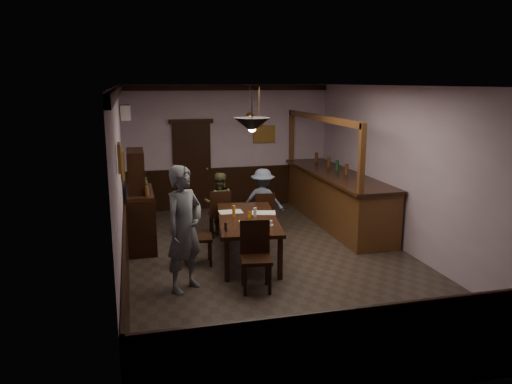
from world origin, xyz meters
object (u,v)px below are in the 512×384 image
object	(u,v)px
chair_near	(256,252)
bar_counter	(335,196)
chair_far_right	(264,212)
sideboard	(140,209)
soda_can	(250,215)
pendant_brass_far	(250,117)
person_seated_right	(263,201)
chair_far_left	(220,212)
person_standing	(184,229)
chair_side	(194,233)
pendant_iron	(252,125)
dining_table	(248,221)
pendant_brass_mid	(259,123)
coffee_cup	(270,223)
person_seated_left	(219,203)

from	to	relation	value
chair_near	bar_counter	size ratio (longest dim) A/B	0.25
chair_far_right	sideboard	xyz separation A→B (m)	(-2.44, -0.07, 0.24)
soda_can	pendant_brass_far	bearing A→B (deg)	76.29
chair_near	person_seated_right	distance (m)	2.90
pendant_brass_far	bar_counter	bearing A→B (deg)	-29.95
chair_far_left	person_standing	world-z (taller)	person_standing
chair_far_left	pendant_brass_far	xyz separation A→B (m)	(0.95, 1.40, 1.77)
chair_side	bar_counter	world-z (taller)	bar_counter
soda_can	person_standing	bearing A→B (deg)	-140.60
pendant_iron	bar_counter	bearing A→B (deg)	45.40
person_standing	bar_counter	world-z (taller)	bar_counter
chair_near	sideboard	distance (m)	2.92
chair_near	soda_can	distance (m)	1.27
dining_table	person_seated_right	world-z (taller)	person_seated_right
dining_table	soda_can	bearing A→B (deg)	-78.34
dining_table	pendant_brass_mid	bearing A→B (deg)	66.46
soda_can	sideboard	size ratio (longest dim) A/B	0.07
pendant_brass_mid	person_standing	bearing A→B (deg)	-127.56
dining_table	sideboard	distance (m)	2.13
dining_table	coffee_cup	world-z (taller)	coffee_cup
person_seated_right	bar_counter	bearing A→B (deg)	-148.31
chair_side	bar_counter	xyz separation A→B (m)	(3.34, 1.82, 0.05)
person_seated_right	pendant_iron	distance (m)	2.97
dining_table	person_seated_right	size ratio (longest dim) A/B	1.74
pendant_iron	coffee_cup	bearing A→B (deg)	30.15
person_seated_left	soda_can	bearing A→B (deg)	106.10
chair_side	person_standing	bearing A→B (deg)	170.66
person_standing	chair_near	bearing A→B (deg)	-52.03
soda_can	bar_counter	bearing A→B (deg)	37.50
chair_side	person_standing	world-z (taller)	person_standing
chair_far_right	chair_near	bearing A→B (deg)	79.22
chair_side	pendant_brass_mid	xyz separation A→B (m)	(1.45, 1.21, 1.75)
dining_table	soda_can	xyz separation A→B (m)	(0.02, -0.07, 0.12)
chair_near	sideboard	size ratio (longest dim) A/B	0.56
bar_counter	coffee_cup	bearing A→B (deg)	-132.68
chair_near	pendant_brass_far	size ratio (longest dim) A/B	1.28
dining_table	person_standing	distance (m)	1.65
chair_far_left	coffee_cup	distance (m)	1.99
chair_near	person_seated_left	xyz separation A→B (m)	(-0.04, 2.90, 0.07)
chair_far_left	coffee_cup	world-z (taller)	chair_far_left
soda_can	bar_counter	distance (m)	3.00
chair_side	pendant_brass_mid	bearing A→B (deg)	-44.86
pendant_brass_far	pendant_brass_mid	bearing A→B (deg)	-97.22
soda_can	pendant_brass_far	size ratio (longest dim) A/B	0.15
person_seated_left	pendant_brass_far	bearing A→B (deg)	-121.45
chair_far_left	pendant_brass_mid	size ratio (longest dim) A/B	1.19
dining_table	person_seated_right	bearing A→B (deg)	65.62
pendant_brass_far	person_seated_right	bearing A→B (deg)	-91.46
sideboard	dining_table	bearing A→B (deg)	-31.78
sideboard	pendant_iron	size ratio (longest dim) A/B	2.69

